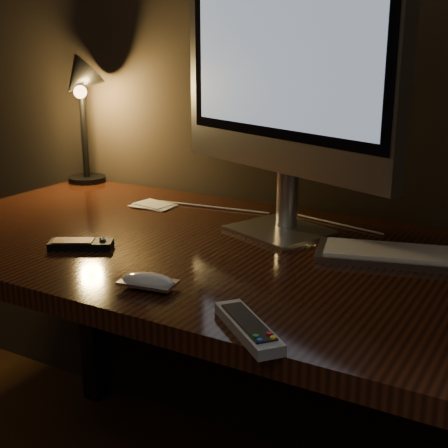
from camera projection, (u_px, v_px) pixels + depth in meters
The scene contains 9 objects.
desk at pixel (262, 297), 1.39m from camera, with size 1.60×0.75×0.75m.
monitor at pixel (283, 57), 1.30m from camera, with size 0.59×0.27×0.65m.
keyboard at pixel (439, 258), 1.23m from camera, with size 0.48×0.13×0.02m, color silver.
mouse at pixel (148, 283), 1.10m from camera, with size 0.10×0.05×0.02m, color white.
media_remote at pixel (81, 244), 1.31m from camera, with size 0.14×0.11×0.02m.
tv_remote at pixel (248, 327), 0.93m from camera, with size 0.16×0.14×0.02m.
papers at pixel (153, 205), 1.64m from camera, with size 0.11×0.08×0.01m, color white.
desk_lamp at pixel (81, 98), 1.82m from camera, with size 0.19×0.20×0.38m.
cable at pixel (266, 215), 1.55m from camera, with size 0.01×0.01×0.61m, color white.
Camera 1 is at (0.57, 0.77, 1.17)m, focal length 50.00 mm.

